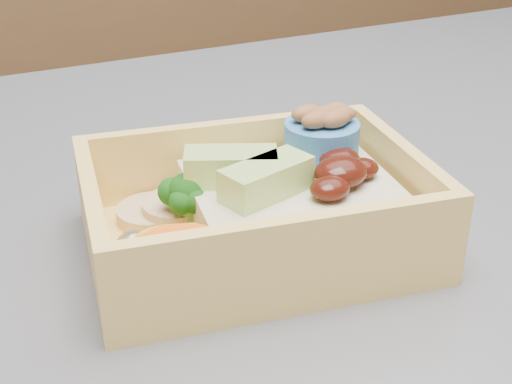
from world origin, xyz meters
name	(u,v)px	position (x,y,z in m)	size (l,w,h in m)	color
bento_box	(265,208)	(-0.15, -0.05, 0.94)	(0.20, 0.16, 0.07)	#F9CE67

